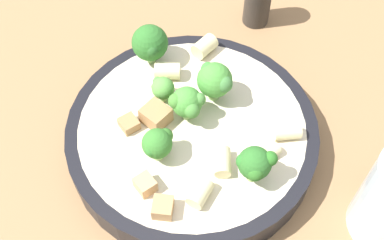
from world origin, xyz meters
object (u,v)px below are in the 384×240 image
(rigatoni_2, at_px, (200,193))
(broccoli_floret_0, at_px, (255,164))
(rigatoni_0, at_px, (269,153))
(chicken_chunk_2, at_px, (163,207))
(rigatoni_3, at_px, (205,46))
(rigatoni_1, at_px, (222,162))
(pasta_bowl, at_px, (192,134))
(chicken_chunk_1, at_px, (156,115))
(broccoli_floret_4, at_px, (158,144))
(broccoli_floret_1, at_px, (150,43))
(rigatoni_5, at_px, (287,132))
(rigatoni_4, at_px, (167,71))
(broccoli_floret_2, at_px, (162,88))
(broccoli_floret_5, at_px, (215,80))
(chicken_chunk_0, at_px, (129,124))
(broccoli_floret_3, at_px, (187,103))
(chicken_chunk_3, at_px, (143,183))

(rigatoni_2, bearing_deg, broccoli_floret_0, 143.68)
(rigatoni_0, bearing_deg, chicken_chunk_2, -28.77)
(rigatoni_3, bearing_deg, rigatoni_1, 37.11)
(pasta_bowl, xyz_separation_m, chicken_chunk_1, (0.01, -0.03, 0.02))
(broccoli_floret_4, bearing_deg, broccoli_floret_0, 106.16)
(broccoli_floret_1, xyz_separation_m, rigatoni_3, (-0.04, 0.04, -0.02))
(rigatoni_5, bearing_deg, rigatoni_2, -20.86)
(rigatoni_4, height_order, chicken_chunk_1, same)
(rigatoni_5, bearing_deg, broccoli_floret_2, -79.87)
(broccoli_floret_1, xyz_separation_m, broccoli_floret_5, (0.01, 0.08, -0.00))
(chicken_chunk_0, bearing_deg, broccoli_floret_4, 73.61)
(broccoli_floret_2, height_order, rigatoni_0, broccoli_floret_2)
(broccoli_floret_4, xyz_separation_m, rigatoni_5, (-0.08, 0.09, -0.01))
(rigatoni_3, height_order, chicken_chunk_2, rigatoni_3)
(broccoli_floret_3, relative_size, broccoli_floret_5, 0.86)
(broccoli_floret_4, xyz_separation_m, rigatoni_4, (-0.09, -0.05, -0.01))
(broccoli_floret_1, distance_m, broccoli_floret_5, 0.08)
(broccoli_floret_3, bearing_deg, broccoli_floret_0, 72.44)
(chicken_chunk_1, bearing_deg, pasta_bowl, 111.16)
(rigatoni_0, bearing_deg, rigatoni_2, -25.33)
(broccoli_floret_2, distance_m, rigatoni_5, 0.13)
(chicken_chunk_0, xyz_separation_m, chicken_chunk_3, (0.05, 0.05, 0.00))
(broccoli_floret_3, distance_m, broccoli_floret_4, 0.05)
(broccoli_floret_4, bearing_deg, chicken_chunk_0, -106.39)
(rigatoni_4, distance_m, chicken_chunk_2, 0.15)
(chicken_chunk_0, bearing_deg, broccoli_floret_0, 95.36)
(pasta_bowl, bearing_deg, rigatoni_3, -156.43)
(rigatoni_2, xyz_separation_m, rigatoni_5, (-0.10, 0.04, -0.00))
(broccoli_floret_2, height_order, chicken_chunk_2, broccoli_floret_2)
(rigatoni_3, height_order, rigatoni_5, rigatoni_3)
(rigatoni_2, bearing_deg, broccoli_floret_1, -131.18)
(broccoli_floret_2, distance_m, rigatoni_1, 0.10)
(broccoli_floret_3, xyz_separation_m, rigatoni_1, (0.03, 0.06, -0.02))
(rigatoni_1, bearing_deg, pasta_bowl, -116.93)
(pasta_bowl, xyz_separation_m, broccoli_floret_3, (-0.01, -0.01, 0.04))
(broccoli_floret_3, height_order, chicken_chunk_2, broccoli_floret_3)
(broccoli_floret_0, xyz_separation_m, broccoli_floret_5, (-0.06, -0.08, 0.00))
(broccoli_floret_4, height_order, chicken_chunk_1, broccoli_floret_4)
(broccoli_floret_4, xyz_separation_m, rigatoni_0, (-0.05, 0.09, -0.01))
(broccoli_floret_1, bearing_deg, pasta_bowl, 58.49)
(broccoli_floret_1, relative_size, chicken_chunk_3, 2.66)
(broccoli_floret_5, height_order, chicken_chunk_3, broccoli_floret_5)
(broccoli_floret_4, xyz_separation_m, chicken_chunk_3, (0.03, 0.01, -0.01))
(rigatoni_3, relative_size, rigatoni_5, 1.02)
(chicken_chunk_1, height_order, chicken_chunk_2, chicken_chunk_1)
(broccoli_floret_4, bearing_deg, rigatoni_1, 110.93)
(broccoli_floret_4, relative_size, chicken_chunk_3, 2.07)
(rigatoni_2, xyz_separation_m, chicken_chunk_1, (-0.05, -0.08, 0.00))
(rigatoni_1, distance_m, chicken_chunk_2, 0.07)
(broccoli_floret_4, height_order, rigatoni_4, broccoli_floret_4)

